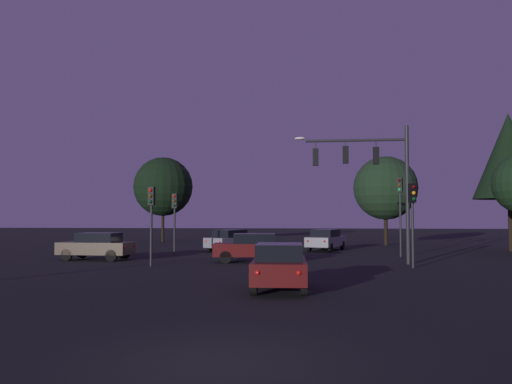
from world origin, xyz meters
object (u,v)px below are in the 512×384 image
(traffic_light_corner_right, at_px, (175,212))
(car_parked_lot, at_px, (326,239))
(traffic_light_corner_left, at_px, (400,201))
(traffic_light_far_side, at_px, (151,210))
(car_far_lane, at_px, (231,240))
(traffic_signal_mast_arm, at_px, (372,169))
(tree_center_horizon, at_px, (509,156))
(car_nearside_lane, at_px, (280,266))
(car_crossing_right, at_px, (97,246))
(tree_right_cluster, at_px, (163,187))
(car_crossing_left, at_px, (252,247))
(tree_behind_sign, at_px, (385,188))
(traffic_light_median, at_px, (413,208))

(traffic_light_corner_right, relative_size, car_parked_lot, 0.79)
(traffic_light_corner_left, distance_m, traffic_light_corner_right, 13.70)
(traffic_light_far_side, distance_m, car_far_lane, 11.91)
(traffic_signal_mast_arm, xyz_separation_m, tree_center_horizon, (10.83, 11.30, 1.87))
(car_parked_lot, bearing_deg, traffic_signal_mast_arm, -79.11)
(traffic_light_corner_right, relative_size, car_nearside_lane, 0.95)
(traffic_signal_mast_arm, distance_m, car_crossing_right, 15.72)
(traffic_signal_mast_arm, relative_size, tree_right_cluster, 0.86)
(car_crossing_left, xyz_separation_m, car_crossing_right, (-8.88, 0.54, 0.00))
(traffic_light_corner_right, xyz_separation_m, car_nearside_lane, (7.31, -14.07, -1.95))
(car_crossing_right, bearing_deg, traffic_light_far_side, -39.64)
(car_crossing_right, distance_m, tree_behind_sign, 25.88)
(traffic_light_median, bearing_deg, car_nearside_lane, -125.43)
(traffic_light_median, relative_size, car_parked_lot, 0.82)
(car_nearside_lane, xyz_separation_m, car_crossing_right, (-11.00, 11.21, 0.00))
(traffic_light_corner_left, height_order, traffic_light_far_side, traffic_light_corner_left)
(traffic_signal_mast_arm, bearing_deg, car_crossing_right, 176.44)
(car_crossing_left, bearing_deg, car_crossing_right, 176.50)
(traffic_light_corner_right, distance_m, car_nearside_lane, 15.97)
(traffic_light_corner_right, xyz_separation_m, tree_center_horizon, (22.28, 7.50, 4.01))
(traffic_light_corner_right, relative_size, tree_right_cluster, 0.46)
(car_nearside_lane, relative_size, tree_behind_sign, 0.53)
(car_crossing_left, height_order, car_crossing_right, same)
(car_crossing_right, relative_size, tree_center_horizon, 0.42)
(traffic_light_far_side, distance_m, tree_center_horizon, 26.10)
(traffic_light_far_side, xyz_separation_m, tree_right_cluster, (-6.79, 25.44, 2.65))
(car_nearside_lane, distance_m, tree_center_horizon, 26.93)
(traffic_light_far_side, bearing_deg, car_far_lane, 79.49)
(car_crossing_right, height_order, car_far_lane, same)
(traffic_light_far_side, bearing_deg, car_crossing_right, 140.36)
(traffic_light_corner_left, height_order, traffic_light_corner_right, traffic_light_corner_left)
(car_far_lane, bearing_deg, traffic_signal_mast_arm, -45.68)
(traffic_light_far_side, relative_size, car_crossing_right, 0.94)
(car_nearside_lane, relative_size, tree_right_cluster, 0.49)
(traffic_light_corner_left, height_order, car_crossing_left, traffic_light_corner_left)
(traffic_light_far_side, relative_size, car_crossing_left, 0.92)
(tree_behind_sign, distance_m, tree_right_cluster, 21.32)
(traffic_light_corner_left, height_order, tree_center_horizon, tree_center_horizon)
(traffic_light_corner_left, distance_m, car_crossing_right, 17.97)
(car_far_lane, distance_m, car_parked_lot, 6.96)
(traffic_light_corner_left, xyz_separation_m, car_crossing_right, (-17.34, -3.94, -2.58))
(traffic_light_median, distance_m, traffic_light_far_side, 12.57)
(traffic_light_corner_right, height_order, car_crossing_right, traffic_light_corner_right)
(car_crossing_left, relative_size, tree_behind_sign, 0.55)
(car_crossing_right, height_order, car_parked_lot, same)
(car_nearside_lane, xyz_separation_m, tree_center_horizon, (14.97, 21.57, 5.95))
(tree_behind_sign, bearing_deg, car_crossing_right, -135.87)
(traffic_signal_mast_arm, bearing_deg, traffic_light_corner_left, 65.83)
(traffic_light_corner_left, relative_size, car_nearside_lane, 1.18)
(car_crossing_right, bearing_deg, traffic_light_corner_left, 12.81)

